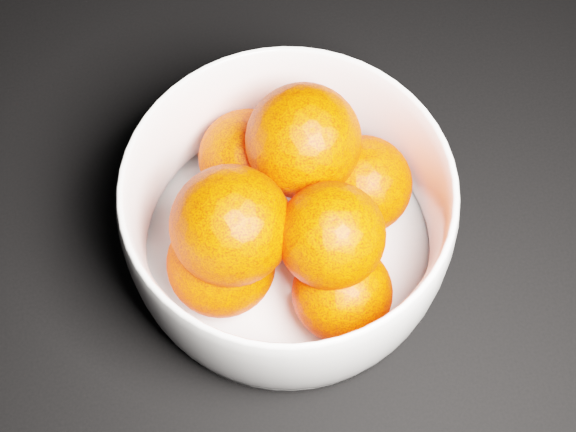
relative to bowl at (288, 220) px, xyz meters
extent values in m
cylinder|color=white|center=(0.00, 0.00, -0.05)|extent=(0.20, 0.20, 0.01)
sphere|color=#FF2D00|center=(0.05, 0.02, -0.01)|extent=(0.07, 0.07, 0.07)
sphere|color=#FF2D00|center=(-0.02, 0.05, -0.01)|extent=(0.07, 0.07, 0.07)
sphere|color=#FF2D00|center=(-0.05, -0.02, -0.01)|extent=(0.07, 0.07, 0.07)
sphere|color=#FF2D00|center=(0.03, -0.05, -0.01)|extent=(0.06, 0.06, 0.06)
sphere|color=#FF2D00|center=(0.02, 0.04, 0.03)|extent=(0.08, 0.08, 0.08)
sphere|color=#FF2D00|center=(-0.04, -0.01, 0.03)|extent=(0.08, 0.08, 0.08)
sphere|color=#FF2D00|center=(0.02, -0.03, 0.03)|extent=(0.07, 0.07, 0.07)
camera|label=1|loc=(-0.04, -0.23, 0.47)|focal=50.00mm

